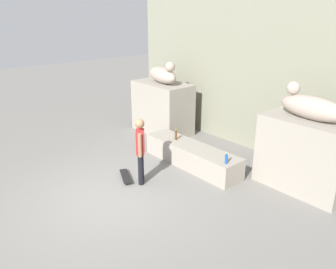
# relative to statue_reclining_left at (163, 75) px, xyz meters

# --- Properties ---
(ground_plane) EXTENTS (40.00, 40.00, 0.00)m
(ground_plane) POSITION_rel_statue_reclining_left_xyz_m (2.58, -3.87, -2.03)
(ground_plane) COLOR slate
(facade_wall) EXTENTS (9.48, 0.60, 5.28)m
(facade_wall) POSITION_rel_statue_reclining_left_xyz_m (2.58, 1.38, 0.61)
(facade_wall) COLOR gray
(facade_wall) RESTS_ON ground_plane
(pedestal_left) EXTENTS (2.06, 1.16, 1.75)m
(pedestal_left) POSITION_rel_statue_reclining_left_xyz_m (-0.04, 0.01, -1.16)
(pedestal_left) COLOR gray
(pedestal_left) RESTS_ON ground_plane
(pedestal_right) EXTENTS (2.06, 1.16, 1.75)m
(pedestal_right) POSITION_rel_statue_reclining_left_xyz_m (5.21, 0.01, -1.16)
(pedestal_right) COLOR gray
(pedestal_right) RESTS_ON ground_plane
(statue_reclining_left) EXTENTS (1.68, 0.90, 0.78)m
(statue_reclining_left) POSITION_rel_statue_reclining_left_xyz_m (0.00, 0.00, 0.00)
(statue_reclining_left) COLOR #A59386
(statue_reclining_left) RESTS_ON pedestal_left
(statue_reclining_right) EXTENTS (1.64, 0.69, 0.78)m
(statue_reclining_right) POSITION_rel_statue_reclining_left_xyz_m (5.17, 0.01, 0.00)
(statue_reclining_right) COLOR #A59386
(statue_reclining_right) RESTS_ON pedestal_right
(ledge_block) EXTENTS (3.05, 0.77, 0.59)m
(ledge_block) POSITION_rel_statue_reclining_left_xyz_m (2.58, -1.15, -1.74)
(ledge_block) COLOR gray
(ledge_block) RESTS_ON ground_plane
(skater) EXTENTS (0.44, 0.38, 1.67)m
(skater) POSITION_rel_statue_reclining_left_xyz_m (2.46, -2.79, -1.11)
(skater) COLOR black
(skater) RESTS_ON ground_plane
(skateboard) EXTENTS (0.81, 0.52, 0.08)m
(skateboard) POSITION_rel_statue_reclining_left_xyz_m (2.04, -2.98, -1.96)
(skateboard) COLOR black
(skateboard) RESTS_ON ground_plane
(bottle_blue) EXTENTS (0.07, 0.07, 0.29)m
(bottle_blue) POSITION_rel_statue_reclining_left_xyz_m (3.92, -1.32, -1.33)
(bottle_blue) COLOR #194C99
(bottle_blue) RESTS_ON ledge_block
(bottle_brown) EXTENTS (0.07, 0.07, 0.32)m
(bottle_brown) POSITION_rel_statue_reclining_left_xyz_m (1.96, -1.18, -1.31)
(bottle_brown) COLOR #593314
(bottle_brown) RESTS_ON ledge_block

